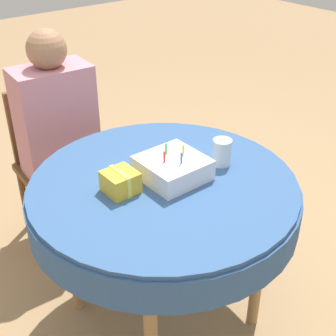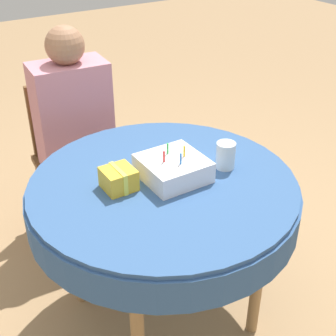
{
  "view_description": "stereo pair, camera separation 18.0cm",
  "coord_description": "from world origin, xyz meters",
  "px_view_note": "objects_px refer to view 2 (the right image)",
  "views": [
    {
      "loc": [
        -0.95,
        -1.2,
        1.72
      ],
      "look_at": [
        0.02,
        -0.0,
        0.79
      ],
      "focal_mm": 50.0,
      "sensor_mm": 36.0,
      "label": 1
    },
    {
      "loc": [
        -0.8,
        -1.31,
        1.72
      ],
      "look_at": [
        0.02,
        -0.0,
        0.79
      ],
      "focal_mm": 50.0,
      "sensor_mm": 36.0,
      "label": 2
    }
  ],
  "objects_px": {
    "chair": "(74,153)",
    "drinking_glass": "(226,155)",
    "person": "(74,120)",
    "gift_box": "(119,179)",
    "birthday_cake": "(173,168)"
  },
  "relations": [
    {
      "from": "birthday_cake",
      "to": "gift_box",
      "type": "height_order",
      "value": "birthday_cake"
    },
    {
      "from": "person",
      "to": "gift_box",
      "type": "distance_m",
      "value": 0.77
    },
    {
      "from": "chair",
      "to": "drinking_glass",
      "type": "distance_m",
      "value": 1.04
    },
    {
      "from": "birthday_cake",
      "to": "drinking_glass",
      "type": "distance_m",
      "value": 0.23
    },
    {
      "from": "person",
      "to": "birthday_cake",
      "type": "xyz_separation_m",
      "value": [
        0.09,
        -0.8,
        0.09
      ]
    },
    {
      "from": "drinking_glass",
      "to": "gift_box",
      "type": "bearing_deg",
      "value": 168.19
    },
    {
      "from": "chair",
      "to": "drinking_glass",
      "type": "bearing_deg",
      "value": -67.64
    },
    {
      "from": "chair",
      "to": "person",
      "type": "height_order",
      "value": "person"
    },
    {
      "from": "person",
      "to": "drinking_glass",
      "type": "relative_size",
      "value": 10.57
    },
    {
      "from": "drinking_glass",
      "to": "birthday_cake",
      "type": "bearing_deg",
      "value": 168.25
    },
    {
      "from": "birthday_cake",
      "to": "drinking_glass",
      "type": "bearing_deg",
      "value": -11.75
    },
    {
      "from": "person",
      "to": "drinking_glass",
      "type": "xyz_separation_m",
      "value": [
        0.31,
        -0.85,
        0.1
      ]
    },
    {
      "from": "person",
      "to": "gift_box",
      "type": "height_order",
      "value": "person"
    },
    {
      "from": "gift_box",
      "to": "drinking_glass",
      "type": "bearing_deg",
      "value": -11.81
    },
    {
      "from": "birthday_cake",
      "to": "gift_box",
      "type": "bearing_deg",
      "value": 168.13
    }
  ]
}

